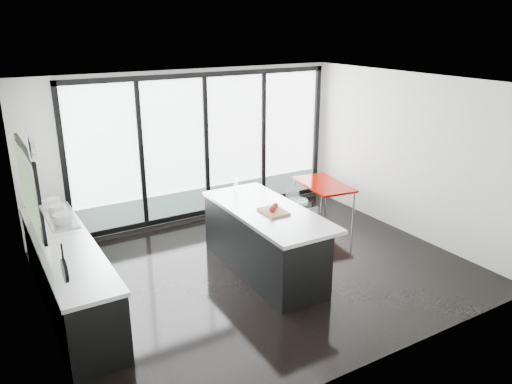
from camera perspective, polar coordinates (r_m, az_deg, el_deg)
floor at (r=7.70m, az=0.51°, el=-8.88°), size 6.00×5.00×0.00m
ceiling at (r=6.85m, az=0.58°, el=12.31°), size 6.00×5.00×0.00m
wall_back at (r=9.40m, az=-5.90°, el=4.54°), size 6.00×0.09×2.80m
wall_front at (r=5.32m, az=14.77°, el=-6.02°), size 6.00×0.00×2.80m
wall_left at (r=6.44m, az=-24.07°, el=-1.14°), size 0.26×5.00×2.80m
wall_right at (r=9.02m, az=17.08°, el=4.03°), size 0.00×5.00×2.80m
counter_cabinets at (r=7.00m, az=-20.56°, el=-8.89°), size 0.69×3.24×1.36m
island at (r=7.46m, az=0.80°, el=-5.53°), size 1.05×2.43×1.28m
bar_stool_near at (r=7.58m, az=6.57°, el=-6.38°), size 0.46×0.46×0.73m
bar_stool_far at (r=8.79m, az=4.78°, el=-2.92°), size 0.47×0.47×0.66m
red_table at (r=9.65m, az=7.65°, el=-0.94°), size 0.90×1.36×0.68m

